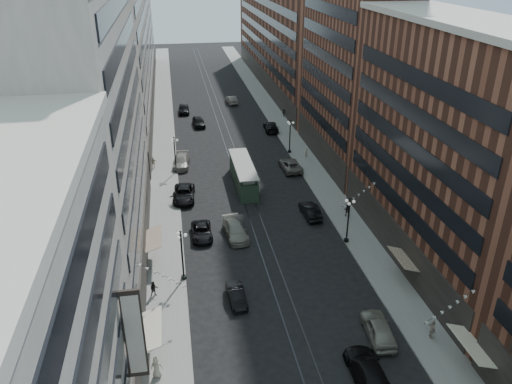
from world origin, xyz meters
TOP-DOWN VIEW (x-y plane):
  - ground at (0.00, 60.00)m, footprint 220.00×220.00m
  - sidewalk_west at (-11.00, 70.00)m, footprint 4.00×180.00m
  - sidewalk_east at (11.00, 70.00)m, footprint 4.00×180.00m
  - rail_west at (-0.70, 70.00)m, footprint 0.12×180.00m
  - rail_east at (0.70, 70.00)m, footprint 0.12×180.00m
  - building_west_mid at (-17.00, 33.00)m, footprint 8.00×36.00m
  - building_west_far at (-17.00, 96.00)m, footprint 8.00×90.00m
  - building_east_mid at (17.00, 28.00)m, footprint 8.00×30.00m
  - building_east_tower at (17.00, 56.00)m, footprint 8.00×26.00m
  - building_east_far at (17.00, 105.00)m, footprint 8.00×72.00m
  - lamppost_sw_far at (-9.20, 28.00)m, footprint 1.03×1.14m
  - lamppost_sw_mid at (-9.20, 55.00)m, footprint 1.03×1.14m
  - lamppost_se_far at (9.20, 32.00)m, footprint 1.03×1.14m
  - lamppost_se_mid at (9.20, 60.00)m, footprint 1.03×1.14m
  - streetcar at (0.00, 49.22)m, footprint 2.61×11.81m
  - car_2 at (-6.80, 35.98)m, footprint 2.29×4.97m
  - car_4 at (6.80, 16.92)m, footprint 2.62×5.40m
  - car_5 at (-4.45, 23.67)m, footprint 1.70×4.25m
  - car_6 at (4.17, 12.62)m, footprint 2.48×5.97m
  - pedestrian_1 at (-11.74, 15.50)m, footprint 0.93×0.55m
  - pedestrian_2 at (-12.06, 25.67)m, footprint 0.83×0.54m
  - pedestrian_4 at (11.15, 15.87)m, footprint 0.48×1.04m
  - car_7 at (-8.40, 46.01)m, footprint 3.18×6.10m
  - car_8 at (-8.35, 57.36)m, footprint 2.93×5.94m
  - car_9 at (-6.80, 85.37)m, footprint 2.17×5.18m
  - car_10 at (6.80, 38.65)m, footprint 1.89×4.95m
  - car_11 at (7.74, 53.24)m, footprint 2.90×5.86m
  - car_12 at (8.40, 71.49)m, footprint 2.59×5.79m
  - car_13 at (-4.40, 76.45)m, footprint 2.39×5.20m
  - car_14 at (3.60, 90.55)m, footprint 2.26×5.11m
  - pedestrian_5 at (-9.62, 44.90)m, footprint 1.50×0.90m
  - pedestrian_6 at (-12.50, 57.23)m, footprint 1.02×0.50m
  - pedestrian_7 at (11.24, 37.78)m, footprint 0.93×0.75m
  - pedestrian_8 at (11.14, 56.92)m, footprint 0.82×0.77m
  - pedestrian_9 at (12.50, 78.84)m, footprint 1.03×0.49m
  - car_extra_0 at (-2.98, 35.42)m, footprint 2.86×5.85m

SIDE VIEW (x-z plane):
  - ground at x=0.00m, z-range 0.00..0.00m
  - rail_west at x=-0.70m, z-range 0.00..0.02m
  - rail_east at x=0.70m, z-range 0.00..0.02m
  - sidewalk_west at x=-11.00m, z-range 0.00..0.15m
  - sidewalk_east at x=11.00m, z-range 0.00..0.15m
  - car_5 at x=-4.45m, z-range 0.00..1.37m
  - car_2 at x=-6.80m, z-range 0.00..1.38m
  - car_11 at x=7.74m, z-range 0.00..1.60m
  - car_10 at x=6.80m, z-range 0.00..1.61m
  - car_14 at x=3.60m, z-range 0.00..1.63m
  - car_extra_0 at x=-2.98m, z-range 0.00..1.64m
  - car_7 at x=-8.40m, z-range 0.00..1.64m
  - car_12 at x=8.40m, z-range 0.00..1.65m
  - car_8 at x=-8.35m, z-range 0.00..1.66m
  - car_6 at x=4.17m, z-range 0.00..1.72m
  - car_13 at x=-4.40m, z-range 0.00..1.73m
  - car_9 at x=-6.80m, z-range 0.00..1.75m
  - car_4 at x=6.80m, z-range 0.00..1.77m
  - pedestrian_9 at x=12.50m, z-range 0.15..1.70m
  - pedestrian_5 at x=-9.62m, z-range 0.15..1.71m
  - pedestrian_2 at x=-12.06m, z-range 0.15..1.73m
  - pedestrian_7 at x=11.24m, z-range 0.15..1.83m
  - pedestrian_6 at x=-12.50m, z-range 0.15..1.86m
  - pedestrian_4 at x=11.15m, z-range 0.15..1.92m
  - pedestrian_1 at x=-11.74m, z-range 0.15..2.00m
  - pedestrian_8 at x=11.14m, z-range 0.15..2.03m
  - streetcar at x=0.00m, z-range -0.13..3.14m
  - lamppost_sw_far at x=-9.20m, z-range 0.34..5.86m
  - lamppost_sw_mid at x=-9.20m, z-range 0.34..5.86m
  - lamppost_se_far at x=9.20m, z-range 0.34..5.86m
  - lamppost_se_mid at x=9.20m, z-range 0.34..5.86m
  - building_east_mid at x=17.00m, z-range 0.00..24.00m
  - building_east_far at x=17.00m, z-range 0.00..24.00m
  - building_west_far at x=-17.00m, z-range 0.00..26.00m
  - building_west_mid at x=-17.00m, z-range 0.00..28.00m
  - building_east_tower at x=17.00m, z-range 0.00..42.00m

